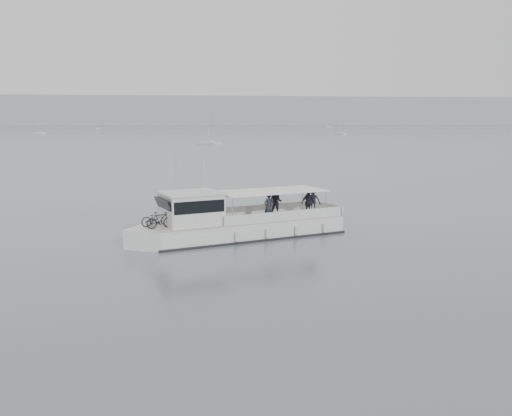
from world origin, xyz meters
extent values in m
plane|color=slate|center=(0.00, 0.00, 0.00)|extent=(1400.00, 1400.00, 0.00)
cube|color=#939EA8|center=(0.00, 560.00, 14.00)|extent=(1400.00, 90.00, 28.00)
cube|color=white|center=(-2.25, -2.99, 0.40)|extent=(11.07, 6.13, 1.16)
cube|color=white|center=(-7.33, -4.70, 0.40)|extent=(2.75, 2.75, 1.16)
cube|color=beige|center=(-2.25, -2.99, 0.98)|extent=(11.07, 6.13, 0.05)
cube|color=black|center=(-2.25, -2.99, 0.04)|extent=(11.27, 6.29, 0.16)
cube|color=white|center=(-1.16, -1.18, 1.25)|extent=(6.80, 2.36, 0.54)
cube|color=white|center=(-0.29, -3.78, 1.25)|extent=(6.80, 2.36, 0.54)
cube|color=white|center=(2.79, -1.30, 1.25)|extent=(1.00, 2.74, 0.54)
cube|color=white|center=(-5.30, -4.02, 1.79)|extent=(3.48, 3.20, 1.61)
cube|color=black|center=(-6.61, -4.46, 1.92)|extent=(1.19, 2.28, 1.03)
cube|color=black|center=(-5.30, -4.02, 2.05)|extent=(3.32, 3.17, 0.63)
cube|color=white|center=(-5.30, -4.02, 2.63)|extent=(3.70, 3.42, 0.09)
cube|color=white|center=(-0.89, -2.54, 2.46)|extent=(6.61, 4.48, 0.07)
cylinder|color=silver|center=(-3.20, -4.63, 1.72)|extent=(0.07, 0.07, 1.47)
cylinder|color=silver|center=(-4.00, -2.26, 1.72)|extent=(0.07, 0.07, 1.47)
cylinder|color=silver|center=(2.21, -2.81, 1.72)|extent=(0.07, 0.07, 1.47)
cylinder|color=silver|center=(1.42, -0.44, 1.72)|extent=(0.07, 0.07, 1.47)
cylinder|color=silver|center=(-6.06, -3.43, 3.80)|extent=(0.03, 0.03, 2.32)
cylinder|color=silver|center=(-4.76, -4.50, 3.62)|extent=(0.03, 0.03, 1.97)
cylinder|color=silver|center=(-3.02, -4.91, 0.45)|extent=(0.27, 0.27, 0.45)
cylinder|color=silver|center=(-1.32, -4.34, 0.45)|extent=(0.27, 0.27, 0.45)
cylinder|color=silver|center=(0.37, -3.77, 0.45)|extent=(0.27, 0.27, 0.45)
cylinder|color=silver|center=(2.06, -3.20, 0.45)|extent=(0.27, 0.27, 0.45)
imported|color=black|center=(-7.10, -4.25, 1.38)|extent=(1.62, 0.99, 0.80)
imported|color=black|center=(-6.87, -4.93, 1.41)|extent=(1.47, 0.83, 0.85)
imported|color=#22232D|center=(-1.15, -3.47, 1.73)|extent=(0.65, 0.57, 1.50)
imported|color=#22232D|center=(-0.42, -1.72, 1.73)|extent=(0.90, 0.81, 1.50)
imported|color=#22232D|center=(1.31, -2.36, 1.73)|extent=(0.95, 0.69, 1.50)
imported|color=#22232D|center=(1.87, -1.23, 1.73)|extent=(1.12, 0.99, 1.50)
cube|color=white|center=(3.03, 111.17, 0.30)|extent=(5.99, 6.69, 0.75)
cube|color=white|center=(3.03, 111.17, 0.62)|extent=(2.99, 3.06, 0.45)
cylinder|color=silver|center=(3.03, 111.17, 4.36)|extent=(0.08, 0.08, 7.51)
cube|color=white|center=(60.52, 188.66, 0.30)|extent=(4.06, 6.11, 0.75)
cube|color=white|center=(60.52, 188.66, 0.62)|extent=(2.32, 2.53, 0.45)
cylinder|color=silver|center=(60.52, 188.66, 3.82)|extent=(0.08, 0.08, 6.44)
cube|color=white|center=(113.33, 396.70, 0.30)|extent=(6.08, 4.13, 0.75)
cube|color=white|center=(113.33, 396.70, 0.62)|extent=(2.54, 2.34, 0.45)
cube|color=white|center=(-60.91, 216.97, 0.30)|extent=(6.28, 6.46, 0.75)
cube|color=white|center=(-60.91, 216.97, 0.62)|extent=(3.03, 3.05, 0.45)
cylinder|color=silver|center=(-60.91, 216.97, 4.36)|extent=(0.08, 0.08, 7.51)
cube|color=white|center=(-51.60, 335.86, 0.30)|extent=(1.81, 5.37, 0.75)
cube|color=white|center=(-51.60, 335.86, 0.62)|extent=(1.53, 1.90, 0.45)
cylinder|color=silver|center=(-51.60, 335.86, 3.54)|extent=(0.08, 0.08, 5.87)
camera|label=1|loc=(-6.20, -33.30, 6.41)|focal=40.00mm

